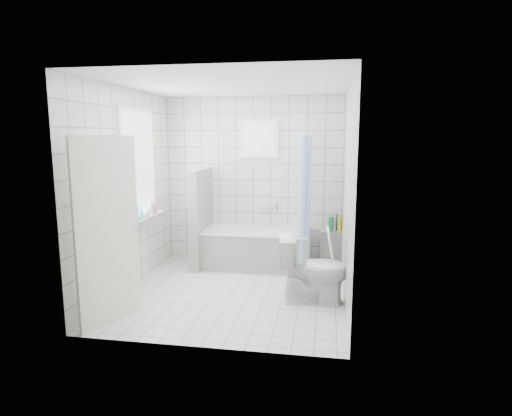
# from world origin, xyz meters

# --- Properties ---
(ground) EXTENTS (3.00, 3.00, 0.00)m
(ground) POSITION_xyz_m (0.00, 0.00, 0.00)
(ground) COLOR white
(ground) RESTS_ON ground
(ceiling) EXTENTS (3.00, 3.00, 0.00)m
(ceiling) POSITION_xyz_m (0.00, 0.00, 2.60)
(ceiling) COLOR white
(ceiling) RESTS_ON ground
(wall_back) EXTENTS (2.80, 0.02, 2.60)m
(wall_back) POSITION_xyz_m (0.00, 1.50, 1.30)
(wall_back) COLOR white
(wall_back) RESTS_ON ground
(wall_front) EXTENTS (2.80, 0.02, 2.60)m
(wall_front) POSITION_xyz_m (0.00, -1.50, 1.30)
(wall_front) COLOR white
(wall_front) RESTS_ON ground
(wall_left) EXTENTS (0.02, 3.00, 2.60)m
(wall_left) POSITION_xyz_m (-1.40, 0.00, 1.30)
(wall_left) COLOR white
(wall_left) RESTS_ON ground
(wall_right) EXTENTS (0.02, 3.00, 2.60)m
(wall_right) POSITION_xyz_m (1.40, 0.00, 1.30)
(wall_right) COLOR white
(wall_right) RESTS_ON ground
(window_left) EXTENTS (0.01, 0.90, 1.40)m
(window_left) POSITION_xyz_m (-1.35, 0.30, 1.60)
(window_left) COLOR white
(window_left) RESTS_ON wall_left
(window_back) EXTENTS (0.50, 0.01, 0.50)m
(window_back) POSITION_xyz_m (0.10, 1.46, 1.95)
(window_back) COLOR white
(window_back) RESTS_ON wall_back
(window_sill) EXTENTS (0.18, 1.02, 0.08)m
(window_sill) POSITION_xyz_m (-1.31, 0.30, 0.86)
(window_sill) COLOR white
(window_sill) RESTS_ON wall_left
(door) EXTENTS (0.34, 0.76, 2.00)m
(door) POSITION_xyz_m (-1.10, -1.11, 1.00)
(door) COLOR silver
(door) RESTS_ON ground
(bathtub) EXTENTS (1.59, 0.77, 0.58)m
(bathtub) POSITION_xyz_m (0.11, 1.12, 0.29)
(bathtub) COLOR white
(bathtub) RESTS_ON ground
(partition_wall) EXTENTS (0.15, 0.85, 1.50)m
(partition_wall) POSITION_xyz_m (-0.75, 1.07, 0.75)
(partition_wall) COLOR white
(partition_wall) RESTS_ON ground
(tiled_ledge) EXTENTS (0.40, 0.24, 0.55)m
(tiled_ledge) POSITION_xyz_m (1.28, 1.38, 0.28)
(tiled_ledge) COLOR white
(tiled_ledge) RESTS_ON ground
(toilet) EXTENTS (0.84, 0.51, 0.83)m
(toilet) POSITION_xyz_m (1.03, -0.18, 0.42)
(toilet) COLOR white
(toilet) RESTS_ON ground
(curtain_rod) EXTENTS (0.02, 0.80, 0.02)m
(curtain_rod) POSITION_xyz_m (0.85, 1.10, 2.00)
(curtain_rod) COLOR silver
(curtain_rod) RESTS_ON wall_back
(shower_curtain) EXTENTS (0.14, 0.48, 1.78)m
(shower_curtain) POSITION_xyz_m (0.85, 0.97, 1.10)
(shower_curtain) COLOR #4876D5
(shower_curtain) RESTS_ON curtain_rod
(tub_faucet) EXTENTS (0.18, 0.06, 0.06)m
(tub_faucet) POSITION_xyz_m (0.21, 1.46, 0.85)
(tub_faucet) COLOR silver
(tub_faucet) RESTS_ON wall_back
(sill_bottles) EXTENTS (0.18, 0.78, 0.32)m
(sill_bottles) POSITION_xyz_m (-1.30, 0.20, 1.03)
(sill_bottles) COLOR #38FFF2
(sill_bottles) RESTS_ON window_sill
(ledge_bottles) EXTENTS (0.20, 0.18, 0.25)m
(ledge_bottles) POSITION_xyz_m (1.30, 1.36, 0.67)
(ledge_bottles) COLOR #F5F71A
(ledge_bottles) RESTS_ON tiled_ledge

